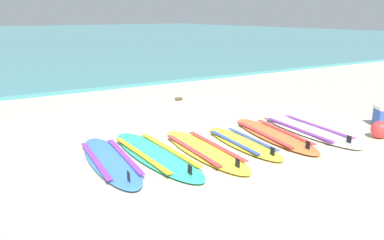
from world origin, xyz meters
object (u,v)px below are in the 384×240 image
surfboard_1 (155,154)px  surfboard_4 (274,135)px  surfboard_0 (110,160)px  surfboard_2 (204,150)px  surfboard_5 (307,130)px  beach_ball (380,130)px  surfboard_3 (243,143)px

surfboard_1 → surfboard_4: (2.10, -0.21, 0.00)m
surfboard_0 → surfboard_2: 1.37m
surfboard_5 → beach_ball: size_ratio=8.41×
beach_ball → surfboard_4: bearing=144.6°
surfboard_1 → surfboard_3: (1.39, -0.26, 0.00)m
surfboard_1 → surfboard_3: 1.42m
surfboard_1 → surfboard_0: bearing=169.4°
surfboard_1 → surfboard_2: bearing=-17.6°
surfboard_4 → surfboard_5: bearing=-7.5°
surfboard_3 → surfboard_1: bearing=169.4°
surfboard_2 → beach_ball: bearing=-19.3°
surfboard_3 → surfboard_4: bearing=4.2°
surfboard_2 → beach_ball: size_ratio=7.93×
surfboard_2 → surfboard_4: 1.41m
surfboard_5 → surfboard_1: bearing=173.9°
surfboard_0 → surfboard_3: 2.07m
surfboard_2 → surfboard_5: same height
surfboard_4 → beach_ball: 1.72m
surfboard_3 → surfboard_5: same height
surfboard_0 → surfboard_5: bearing=-7.0°
surfboard_3 → surfboard_5: size_ratio=0.80×
beach_ball → surfboard_2: bearing=160.7°
surfboard_4 → surfboard_5: (0.70, -0.09, -0.00)m
surfboard_2 → beach_ball: (2.81, -0.98, 0.11)m
surfboard_1 → beach_ball: (3.50, -1.20, 0.11)m
surfboard_0 → surfboard_4: (2.74, -0.33, -0.00)m
surfboard_3 → beach_ball: bearing=-24.0°
surfboard_2 → surfboard_5: size_ratio=0.94×
surfboard_0 → surfboard_4: same height
surfboard_0 → surfboard_5: size_ratio=0.94×
surfboard_2 → beach_ball: beach_ball is taller
surfboard_1 → surfboard_2: size_ratio=1.08×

